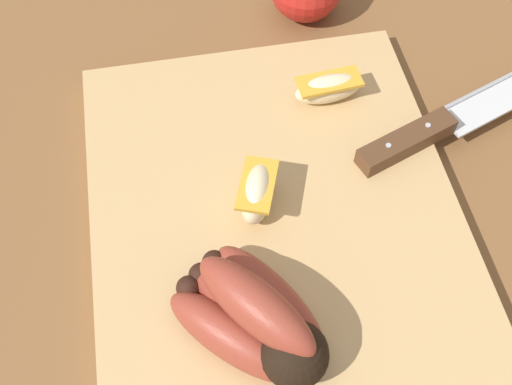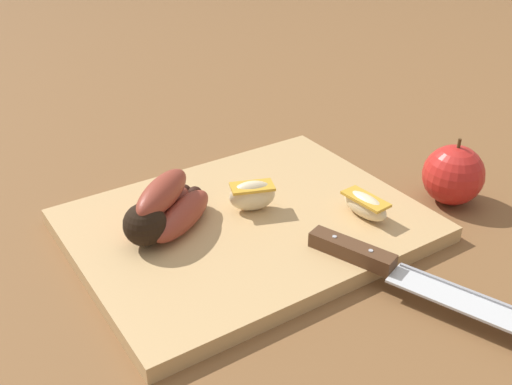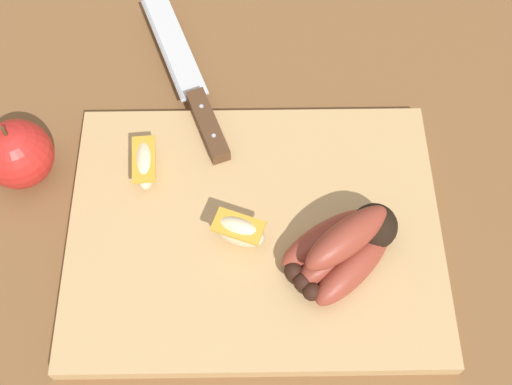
# 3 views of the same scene
# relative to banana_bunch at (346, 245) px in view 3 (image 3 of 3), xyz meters

# --- Properties ---
(ground_plane) EXTENTS (6.00, 6.00, 0.00)m
(ground_plane) POSITION_rel_banana_bunch_xyz_m (-0.08, 0.02, -0.05)
(ground_plane) COLOR brown
(cutting_board) EXTENTS (0.41, 0.32, 0.02)m
(cutting_board) POSITION_rel_banana_bunch_xyz_m (-0.09, 0.04, -0.04)
(cutting_board) COLOR tan
(cutting_board) RESTS_ON ground_plane
(banana_bunch) EXTENTS (0.13, 0.13, 0.07)m
(banana_bunch) POSITION_rel_banana_bunch_xyz_m (0.00, 0.00, 0.00)
(banana_bunch) COLOR black
(banana_bunch) RESTS_ON cutting_board
(chefs_knife) EXTENTS (0.12, 0.27, 0.02)m
(chefs_knife) POSITION_rel_banana_bunch_xyz_m (-0.17, 0.21, -0.02)
(chefs_knife) COLOR silver
(chefs_knife) RESTS_ON cutting_board
(apple_wedge_near) EXTENTS (0.03, 0.07, 0.03)m
(apple_wedge_near) POSITION_rel_banana_bunch_xyz_m (-0.22, 0.11, -0.01)
(apple_wedge_near) COLOR beige
(apple_wedge_near) RESTS_ON cutting_board
(apple_wedge_middle) EXTENTS (0.06, 0.05, 0.04)m
(apple_wedge_middle) POSITION_rel_banana_bunch_xyz_m (-0.11, 0.02, -0.00)
(apple_wedge_middle) COLOR beige
(apple_wedge_middle) RESTS_ON cutting_board
(whole_apple) EXTENTS (0.08, 0.08, 0.09)m
(whole_apple) POSITION_rel_banana_bunch_xyz_m (-0.36, 0.12, -0.01)
(whole_apple) COLOR red
(whole_apple) RESTS_ON ground_plane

